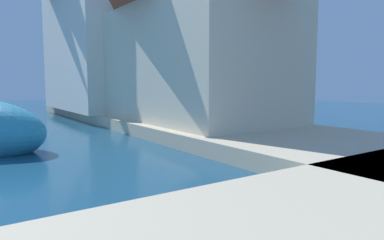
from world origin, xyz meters
name	(u,v)px	position (x,y,z in m)	size (l,w,h in m)	color
waterfront_building_main	(189,53)	(13.00, 6.88, 3.51)	(5.41, 10.34, 5.92)	beige
waterfront_building_annex	(116,35)	(13.00, 15.36, 5.16)	(7.26, 9.83, 9.18)	silver
waterfront_building_far	(107,43)	(13.00, 16.86, 4.80)	(7.03, 6.65, 8.49)	beige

